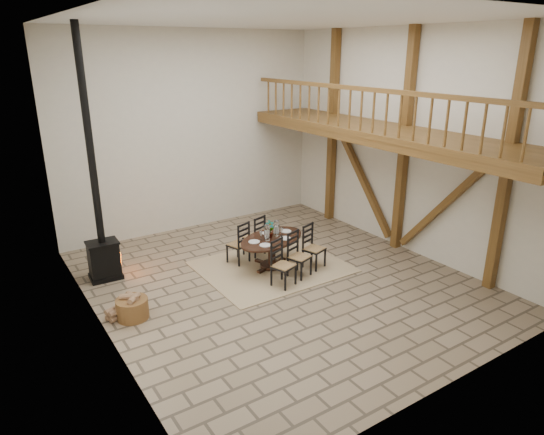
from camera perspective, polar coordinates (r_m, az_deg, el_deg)
ground at (r=10.04m, az=0.87°, el=-7.48°), size 8.00×8.00×0.00m
room_shell at (r=9.80m, az=6.83°, el=10.31°), size 7.02×8.02×5.01m
rug at (r=10.64m, az=-0.03°, el=-5.80°), size 3.00×2.50×0.02m
dining_table at (r=10.43m, az=0.39°, el=-4.08°), size 1.95×2.14×1.07m
wood_stove at (r=10.30m, az=-19.57°, el=-1.07°), size 0.65×0.51×5.00m
log_basket at (r=9.02m, az=-16.11°, el=-10.16°), size 0.56×0.56×0.46m
log_stack at (r=9.12m, az=-17.90°, el=-10.69°), size 0.37×0.32×0.22m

